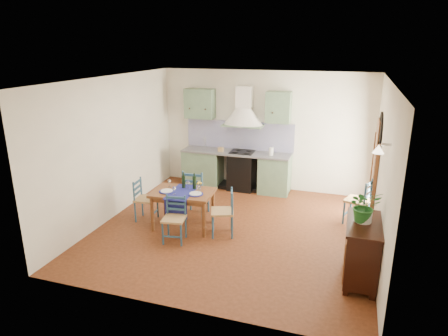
{
  "coord_description": "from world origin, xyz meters",
  "views": [
    {
      "loc": [
        1.95,
        -6.61,
        3.39
      ],
      "look_at": [
        -0.29,
        0.3,
        1.11
      ],
      "focal_mm": 32.0,
      "sensor_mm": 36.0,
      "label": 1
    }
  ],
  "objects": [
    {
      "name": "floor",
      "position": [
        0.0,
        0.0,
        0.0
      ],
      "size": [
        5.0,
        5.0,
        0.0
      ],
      "primitive_type": "plane",
      "color": "#401E0D",
      "rests_on": "ground"
    },
    {
      "name": "back_wall",
      "position": [
        -0.47,
        2.29,
        1.05
      ],
      "size": [
        5.0,
        0.96,
        2.8
      ],
      "color": "beige",
      "rests_on": "ground"
    },
    {
      "name": "right_wall",
      "position": [
        2.5,
        0.28,
        1.34
      ],
      "size": [
        0.26,
        5.0,
        2.8
      ],
      "color": "beige",
      "rests_on": "ground"
    },
    {
      "name": "left_wall",
      "position": [
        -2.5,
        0.0,
        1.4
      ],
      "size": [
        0.04,
        5.0,
        2.8
      ],
      "primitive_type": "cube",
      "color": "beige",
      "rests_on": "ground"
    },
    {
      "name": "ceiling",
      "position": [
        0.0,
        0.0,
        2.8
      ],
      "size": [
        5.0,
        5.0,
        0.01
      ],
      "primitive_type": "cube",
      "color": "silver",
      "rests_on": "back_wall"
    },
    {
      "name": "dining_table",
      "position": [
        -0.95,
        -0.18,
        0.64
      ],
      "size": [
        1.18,
        0.9,
        1.04
      ],
      "color": "brown",
      "rests_on": "ground"
    },
    {
      "name": "chair_near",
      "position": [
        -0.87,
        -0.74,
        0.42
      ],
      "size": [
        0.44,
        0.44,
        0.82
      ],
      "color": "navy",
      "rests_on": "ground"
    },
    {
      "name": "chair_far",
      "position": [
        -0.93,
        0.4,
        0.51
      ],
      "size": [
        0.48,
        0.48,
        0.98
      ],
      "color": "navy",
      "rests_on": "ground"
    },
    {
      "name": "chair_left",
      "position": [
        -1.81,
        -0.11,
        0.43
      ],
      "size": [
        0.42,
        0.42,
        0.84
      ],
      "color": "navy",
      "rests_on": "ground"
    },
    {
      "name": "chair_right",
      "position": [
        -0.11,
        -0.25,
        0.45
      ],
      "size": [
        0.51,
        0.51,
        0.87
      ],
      "color": "navy",
      "rests_on": "ground"
    },
    {
      "name": "chair_spare",
      "position": [
        2.23,
        0.99,
        0.47
      ],
      "size": [
        0.54,
        0.54,
        0.91
      ],
      "color": "navy",
      "rests_on": "ground"
    },
    {
      "name": "sideboard",
      "position": [
        2.26,
        -1.04,
        0.51
      ],
      "size": [
        0.5,
        1.05,
        0.94
      ],
      "color": "black",
      "rests_on": "ground"
    },
    {
      "name": "potted_plant",
      "position": [
        2.23,
        -1.01,
        1.18
      ],
      "size": [
        0.54,
        0.51,
        0.48
      ],
      "primitive_type": "imported",
      "rotation": [
        0.0,
        0.0,
        0.38
      ],
      "color": "#1E5E21",
      "rests_on": "sideboard"
    }
  ]
}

